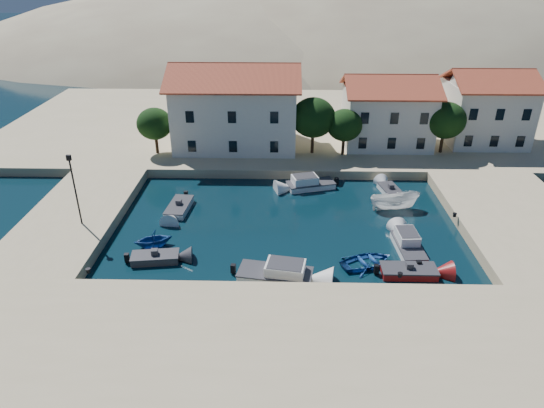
{
  "coord_description": "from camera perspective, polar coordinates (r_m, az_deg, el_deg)",
  "views": [
    {
      "loc": [
        -0.4,
        -27.74,
        21.11
      ],
      "look_at": [
        -1.3,
        10.08,
        2.0
      ],
      "focal_mm": 32.0,
      "sensor_mm": 36.0,
      "label": 1
    }
  ],
  "objects": [
    {
      "name": "quay_east",
      "position": [
        47.82,
        27.13,
        -1.93
      ],
      "size": [
        11.0,
        20.0,
        1.0
      ],
      "primitive_type": "cube",
      "color": "tan",
      "rests_on": "ground"
    },
    {
      "name": "hills",
      "position": [
        159.17,
        9.05,
        10.23
      ],
      "size": [
        254.0,
        176.0,
        99.0
      ],
      "color": "gray",
      "rests_on": "ground"
    },
    {
      "name": "building_right",
      "position": [
        64.61,
        23.94,
        10.53
      ],
      "size": [
        9.45,
        8.4,
        8.8
      ],
      "color": "white",
      "rests_on": "quay_north"
    },
    {
      "name": "building_left",
      "position": [
        58.04,
        -4.3,
        11.57
      ],
      "size": [
        14.7,
        9.45,
        9.7
      ],
      "color": "white",
      "rests_on": "quay_north"
    },
    {
      "name": "cabin_cruiser_north",
      "position": [
        50.14,
        4.58,
        2.41
      ],
      "size": [
        5.24,
        3.32,
        1.6
      ],
      "rotation": [
        0.0,
        0.0,
        3.42
      ],
      "color": "white",
      "rests_on": "ground"
    },
    {
      "name": "boat_east",
      "position": [
        47.26,
        14.11,
        -0.6
      ],
      "size": [
        4.91,
        2.38,
        1.82
      ],
      "primitive_type": "imported",
      "rotation": [
        0.0,
        0.0,
        1.7
      ],
      "color": "white",
      "rests_on": "ground"
    },
    {
      "name": "cabin_cruiser_east",
      "position": [
        40.76,
        15.76,
        -4.75
      ],
      "size": [
        2.14,
        4.74,
        1.6
      ],
      "rotation": [
        0.0,
        0.0,
        1.63
      ],
      "color": "white",
      "rests_on": "ground"
    },
    {
      "name": "building_mid",
      "position": [
        60.22,
        13.44,
        10.78
      ],
      "size": [
        10.5,
        8.4,
        8.3
      ],
      "color": "white",
      "rests_on": "quay_north"
    },
    {
      "name": "ground",
      "position": [
        34.87,
        1.78,
        -10.48
      ],
      "size": [
        400.0,
        400.0,
        0.0
      ],
      "primitive_type": "plane",
      "color": "black",
      "rests_on": "ground"
    },
    {
      "name": "motorboat_grey_sw",
      "position": [
        39.15,
        -13.57,
        -6.17
      ],
      "size": [
        3.85,
        2.08,
        1.25
      ],
      "rotation": [
        0.0,
        0.0,
        0.13
      ],
      "color": "#36353B",
      "rests_on": "ground"
    },
    {
      "name": "rowboat_south",
      "position": [
        38.52,
        11.05,
        -7.0
      ],
      "size": [
        5.03,
        4.38,
        0.87
      ],
      "primitive_type": "imported",
      "rotation": [
        0.0,
        0.0,
        1.96
      ],
      "color": "#1A4691",
      "rests_on": "ground"
    },
    {
      "name": "rowboat_west",
      "position": [
        41.28,
        -13.72,
        -4.82
      ],
      "size": [
        3.78,
        3.53,
        1.61
      ],
      "primitive_type": "imported",
      "rotation": [
        0.0,
        0.0,
        -1.22
      ],
      "color": "#1A4691",
      "rests_on": "ground"
    },
    {
      "name": "quay_north",
      "position": [
        68.94,
        3.34,
        9.36
      ],
      "size": [
        80.0,
        36.0,
        1.0
      ],
      "primitive_type": "cube",
      "color": "tan",
      "rests_on": "ground"
    },
    {
      "name": "motorboat_white_west",
      "position": [
        46.41,
        -10.86,
        -0.37
      ],
      "size": [
        2.19,
        4.3,
        1.25
      ],
      "rotation": [
        0.0,
        0.0,
        -1.66
      ],
      "color": "white",
      "rests_on": "ground"
    },
    {
      "name": "quay_south",
      "position": [
        29.97,
        1.84,
        -16.68
      ],
      "size": [
        52.0,
        12.0,
        1.0
      ],
      "primitive_type": "cube",
      "color": "tan",
      "rests_on": "ground"
    },
    {
      "name": "quay_west",
      "position": [
        46.86,
        -22.19,
        -1.45
      ],
      "size": [
        8.0,
        20.0,
        1.0
      ],
      "primitive_type": "cube",
      "color": "tan",
      "rests_on": "ground"
    },
    {
      "name": "motorboat_white_ne",
      "position": [
        50.19,
        13.77,
        1.48
      ],
      "size": [
        2.3,
        3.76,
        1.25
      ],
      "rotation": [
        0.0,
        0.0,
        1.77
      ],
      "color": "white",
      "rests_on": "ground"
    },
    {
      "name": "motorboat_red_se",
      "position": [
        37.95,
        15.79,
        -7.64
      ],
      "size": [
        4.13,
        1.86,
        1.25
      ],
      "rotation": [
        0.0,
        0.0,
        -0.0
      ],
      "color": "maroon",
      "rests_on": "ground"
    },
    {
      "name": "trees",
      "position": [
        55.85,
        6.45,
        9.69
      ],
      "size": [
        37.3,
        5.3,
        6.45
      ],
      "color": "#382314",
      "rests_on": "quay_north"
    },
    {
      "name": "bollards",
      "position": [
        37.52,
        6.08,
        -5.51
      ],
      "size": [
        29.36,
        9.56,
        0.3
      ],
      "color": "black",
      "rests_on": "ground"
    },
    {
      "name": "lamppost",
      "position": [
        42.87,
        -22.28,
        2.26
      ],
      "size": [
        0.35,
        0.25,
        6.22
      ],
      "color": "black",
      "rests_on": "quay_west"
    },
    {
      "name": "cabin_cruiser_south",
      "position": [
        36.05,
        0.37,
        -8.12
      ],
      "size": [
        5.77,
        3.22,
        1.6
      ],
      "rotation": [
        0.0,
        0.0,
        -0.17
      ],
      "color": "white",
      "rests_on": "ground"
    }
  ]
}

